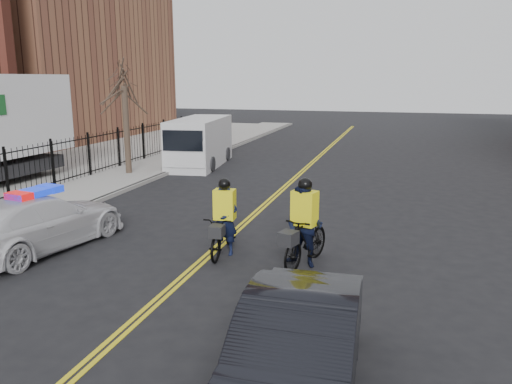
{
  "coord_description": "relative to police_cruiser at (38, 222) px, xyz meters",
  "views": [
    {
      "loc": [
        4.63,
        -10.38,
        4.48
      ],
      "look_at": [
        0.7,
        2.94,
        1.3
      ],
      "focal_mm": 35.0,
      "sensor_mm": 36.0,
      "label": 1
    }
  ],
  "objects": [
    {
      "name": "center_line_right",
      "position": [
        4.59,
        7.83,
        -0.74
      ],
      "size": [
        0.1,
        60.0,
        0.01
      ],
      "primitive_type": "cube",
      "color": "gold",
      "rests_on": "ground"
    },
    {
      "name": "cyclist_near",
      "position": [
        4.89,
        1.04,
        -0.05
      ],
      "size": [
        0.86,
        2.1,
        2.01
      ],
      "rotation": [
        0.0,
        0.0,
        0.07
      ],
      "color": "black",
      "rests_on": "ground"
    },
    {
      "name": "iron_fence",
      "position": [
        -4.49,
        7.83,
        0.25
      ],
      "size": [
        0.12,
        28.0,
        2.0
      ],
      "primitive_type": null,
      "color": "black",
      "rests_on": "ground"
    },
    {
      "name": "ground",
      "position": [
        4.51,
        -0.17,
        -0.75
      ],
      "size": [
        120.0,
        120.0,
        0.0
      ],
      "primitive_type": "plane",
      "color": "black",
      "rests_on": "ground"
    },
    {
      "name": "dark_sedan",
      "position": [
        7.92,
        -4.45,
        0.02
      ],
      "size": [
        1.83,
        4.72,
        1.53
      ],
      "primitive_type": "imported",
      "rotation": [
        0.0,
        0.0,
        0.04
      ],
      "color": "black",
      "rests_on": "ground"
    },
    {
      "name": "center_line_left",
      "position": [
        4.43,
        7.83,
        -0.74
      ],
      "size": [
        0.1,
        60.0,
        0.01
      ],
      "primitive_type": "cube",
      "color": "gold",
      "rests_on": "ground"
    },
    {
      "name": "street_tree",
      "position": [
        -3.09,
        9.83,
        2.78
      ],
      "size": [
        3.2,
        3.2,
        4.8
      ],
      "color": "#3A2D22",
      "rests_on": "sidewalk"
    },
    {
      "name": "cargo_van",
      "position": [
        -0.96,
        13.29,
        0.45
      ],
      "size": [
        2.82,
        6.07,
        2.45
      ],
      "rotation": [
        0.0,
        0.0,
        0.12
      ],
      "color": "silver",
      "rests_on": "ground"
    },
    {
      "name": "warehouse_far",
      "position": [
        -18.49,
        23.83,
        6.25
      ],
      "size": [
        14.0,
        18.0,
        14.0
      ],
      "primitive_type": "cube",
      "color": "brown",
      "rests_on": "ground"
    },
    {
      "name": "sidewalk",
      "position": [
        -2.99,
        7.83,
        -0.68
      ],
      "size": [
        3.0,
        60.0,
        0.15
      ],
      "primitive_type": "cube",
      "color": "gray",
      "rests_on": "ground"
    },
    {
      "name": "police_cruiser",
      "position": [
        0.0,
        0.0,
        0.0
      ],
      "size": [
        2.84,
        5.38,
        1.65
      ],
      "rotation": [
        0.0,
        0.0,
        2.99
      ],
      "color": "silver",
      "rests_on": "ground"
    },
    {
      "name": "curb",
      "position": [
        -1.49,
        7.83,
        -0.68
      ],
      "size": [
        0.2,
        60.0,
        0.15
      ],
      "primitive_type": "cube",
      "color": "gray",
      "rests_on": "ground"
    },
    {
      "name": "cyclist_far",
      "position": [
        7.0,
        0.82,
        0.11
      ],
      "size": [
        1.19,
        2.25,
        2.19
      ],
      "rotation": [
        0.0,
        0.0,
        -0.28
      ],
      "color": "black",
      "rests_on": "ground"
    }
  ]
}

